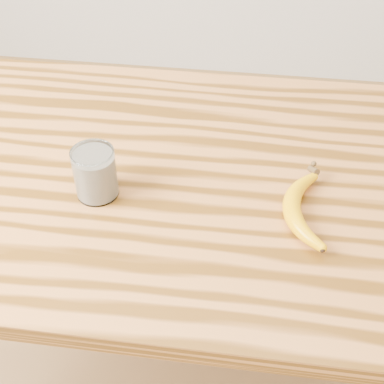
# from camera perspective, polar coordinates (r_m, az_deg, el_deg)

# --- Properties ---
(table) EXTENTS (1.20, 0.80, 0.90)m
(table) POSITION_cam_1_polar(r_m,az_deg,el_deg) (1.19, -5.66, -2.18)
(table) COLOR #A8662D
(table) RESTS_ON ground
(smoothie_glass) EXTENTS (0.08, 0.08, 0.10)m
(smoothie_glass) POSITION_cam_1_polar(r_m,az_deg,el_deg) (1.02, -10.29, 1.94)
(smoothie_glass) COLOR white
(smoothie_glass) RESTS_ON table
(banana) EXTENTS (0.11, 0.28, 0.03)m
(banana) POSITION_cam_1_polar(r_m,az_deg,el_deg) (1.00, 10.52, -1.71)
(banana) COLOR #E59E00
(banana) RESTS_ON table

